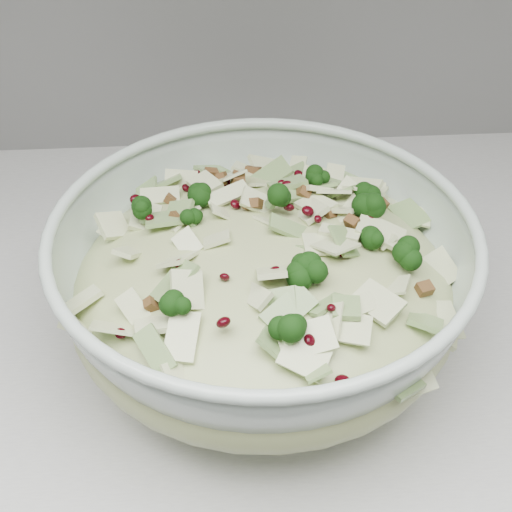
{
  "coord_description": "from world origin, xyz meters",
  "views": [
    {
      "loc": [
        -0.04,
        1.15,
        1.39
      ],
      "look_at": [
        -0.01,
        1.61,
        1.0
      ],
      "focal_mm": 50.0,
      "sensor_mm": 36.0,
      "label": 1
    }
  ],
  "objects": [
    {
      "name": "counter",
      "position": [
        0.0,
        1.7,
        0.45
      ],
      "size": [
        3.6,
        0.6,
        0.9
      ],
      "primitive_type": "cube",
      "color": "silver",
      "rests_on": "floor"
    },
    {
      "name": "salad",
      "position": [
        -0.01,
        1.6,
        1.0
      ],
      "size": [
        0.46,
        0.46,
        0.14
      ],
      "rotation": [
        0.0,
        0.0,
        0.64
      ],
      "color": "#B0B97E",
      "rests_on": "mixing_bowl"
    },
    {
      "name": "mixing_bowl",
      "position": [
        -0.01,
        1.6,
        0.97
      ],
      "size": [
        0.43,
        0.43,
        0.14
      ],
      "rotation": [
        0.0,
        0.0,
        0.23
      ],
      "color": "silver",
      "rests_on": "counter"
    }
  ]
}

